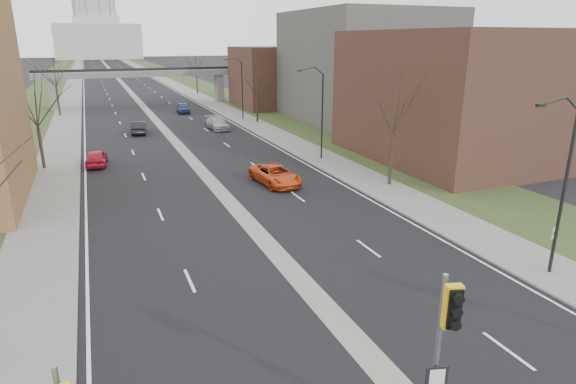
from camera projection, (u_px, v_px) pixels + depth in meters
road_surface at (118, 78)px, 146.90m from camera, size 20.00×600.00×0.01m
median_strip at (118, 78)px, 146.90m from camera, size 1.20×600.00×0.02m
sidewalk_right at (158, 77)px, 151.19m from camera, size 4.00×600.00×0.12m
sidewalk_left at (75, 79)px, 142.57m from camera, size 4.00×600.00×0.12m
grass_verge_right at (177, 76)px, 153.35m from camera, size 8.00×600.00×0.10m
grass_verge_left at (53, 79)px, 140.42m from camera, size 8.00×600.00×0.10m
commercial_block_near at (456, 96)px, 46.01m from camera, size 16.00×20.00×12.00m
commercial_block_mid at (363, 67)px, 68.18m from camera, size 18.00×22.00×15.00m
commercial_block_far at (279, 77)px, 82.67m from camera, size 14.00×14.00×10.00m
pedestrian_bridge at (140, 78)px, 83.64m from camera, size 34.00×3.00×6.45m
capitol at (96, 27)px, 291.34m from camera, size 48.00×42.00×55.75m
streetlight_near at (561, 138)px, 21.63m from camera, size 2.61×0.20×8.70m
streetlight_mid at (315, 87)px, 44.58m from camera, size 2.61×0.20×8.70m
streetlight_far at (236, 71)px, 67.53m from camera, size 2.61×0.20×8.70m
tree_left_b at (34, 99)px, 41.48m from camera, size 6.75×6.75×8.81m
tree_left_c at (54, 69)px, 71.24m from camera, size 7.65×7.65×9.99m
tree_right_a at (395, 102)px, 36.57m from camera, size 7.20×7.20×9.40m
tree_right_b at (257, 80)px, 65.95m from camera, size 6.30×6.30×8.22m
tree_right_c at (196, 60)px, 100.89m from camera, size 7.65×7.65×9.99m
signal_pole_median at (445, 337)px, 12.52m from camera, size 0.72×0.91×5.42m
speed_limit_sign at (553, 240)px, 23.85m from camera, size 0.49×0.12×2.27m
car_left_near at (96, 158)px, 44.40m from camera, size 2.21×4.60×1.52m
car_left_far at (139, 127)px, 59.51m from camera, size 2.28×4.89×1.55m
car_right_near at (275, 175)px, 38.73m from camera, size 3.17×5.81×1.54m
car_right_mid at (217, 123)px, 62.49m from camera, size 2.44×5.38×1.53m
car_right_far at (183, 108)px, 76.53m from camera, size 2.22×4.72×1.56m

